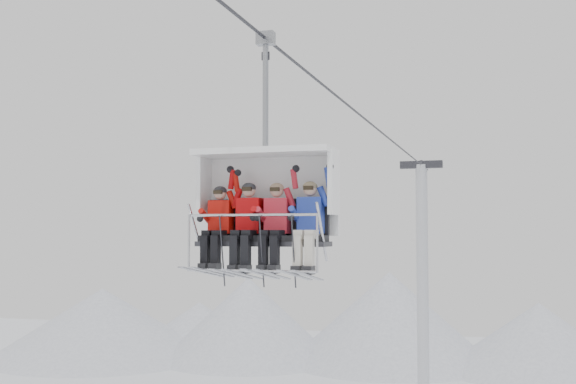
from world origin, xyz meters
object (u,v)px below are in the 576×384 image
(chairlift_carrier, at_px, (268,196))
(skier_far_left, at_px, (218,225))
(skier_far_right, at_px, (309,223))
(lift_tower_right, at_px, (423,324))
(skier_center_right, at_px, (275,223))
(skier_center_left, at_px, (247,223))

(chairlift_carrier, height_order, skier_far_left, chairlift_carrier)
(skier_far_right, bearing_deg, lift_tower_right, 91.93)
(lift_tower_right, xyz_separation_m, skier_far_left, (-0.76, -23.49, 4.40))
(lift_tower_right, xyz_separation_m, skier_far_right, (0.79, -23.48, 4.42))
(skier_far_left, bearing_deg, skier_center_right, 0.27)
(skier_center_left, bearing_deg, skier_far_left, -179.27)
(chairlift_carrier, bearing_deg, skier_far_left, -157.87)
(skier_far_left, bearing_deg, lift_tower_right, 88.14)
(skier_far_left, distance_m, skier_far_right, 1.56)
(skier_center_right, relative_size, skier_far_right, 1.00)
(lift_tower_right, relative_size, skier_center_right, 7.99)
(lift_tower_right, xyz_separation_m, skier_center_right, (0.23, -23.48, 4.41))
(lift_tower_right, bearing_deg, skier_far_right, -88.07)
(skier_center_left, bearing_deg, chairlift_carrier, 50.29)
(skier_far_left, height_order, skier_far_right, skier_far_right)
(skier_center_left, distance_m, skier_center_right, 0.48)
(skier_far_right, bearing_deg, skier_center_right, -179.82)
(lift_tower_right, height_order, skier_center_right, lift_tower_right)
(skier_center_left, distance_m, skier_far_right, 1.05)
(skier_far_right, bearing_deg, chairlift_carrier, 159.02)
(skier_center_right, bearing_deg, skier_far_left, -179.73)
(lift_tower_right, height_order, skier_far_left, lift_tower_right)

